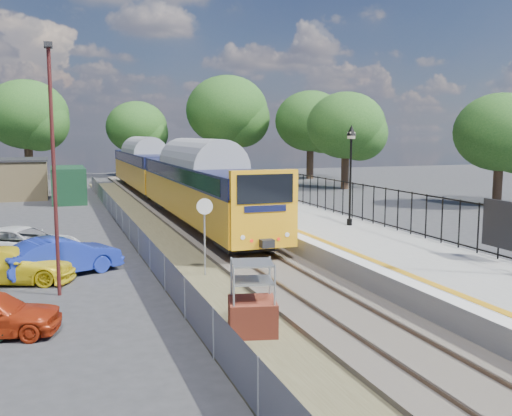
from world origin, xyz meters
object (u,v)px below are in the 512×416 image
car_yellow (12,265)px  carpark_lamp (53,156)px  victorian_lamp_north (351,151)px  train (165,173)px  brick_plinth (252,300)px  car_blue (62,256)px  speed_sign (205,224)px  car_white (22,244)px

car_yellow → carpark_lamp: bearing=-128.1°
victorian_lamp_north → carpark_lamp: carpark_lamp is taller
train → carpark_lamp: carpark_lamp is taller
brick_plinth → car_yellow: 9.76m
victorian_lamp_north → car_blue: 13.24m
train → car_blue: train is taller
speed_sign → brick_plinth: bearing=-80.9°
victorian_lamp_north → car_white: (-14.09, 1.32, -3.61)m
train → victorian_lamp_north: bearing=-73.1°
brick_plinth → car_blue: (-4.48, 8.14, -0.22)m
speed_sign → car_blue: bearing=170.0°
car_white → carpark_lamp: bearing=-138.1°
carpark_lamp → car_blue: 4.59m
carpark_lamp → car_blue: (0.13, 2.70, -3.71)m
train → car_white: 18.42m
train → brick_plinth: bearing=-96.0°
brick_plinth → car_blue: 9.29m
victorian_lamp_north → speed_sign: size_ratio=1.62×
brick_plinth → car_white: size_ratio=0.39×
car_blue → car_white: car_blue is taller
car_blue → car_white: 3.31m
victorian_lamp_north → car_yellow: 14.88m
car_yellow → car_white: bearing=14.6°
train → car_yellow: size_ratio=9.69×
speed_sign → car_yellow: 6.74m
carpark_lamp → car_white: size_ratio=1.58×
victorian_lamp_north → car_blue: bearing=-172.5°
speed_sign → carpark_lamp: (-4.96, -0.72, 2.48)m
carpark_lamp → train: bearing=71.1°
brick_plinth → car_white: bearing=118.1°
victorian_lamp_north → car_yellow: bearing=-171.3°
train → car_blue: (-7.33, -19.08, -1.64)m
car_yellow → speed_sign: bearing=-85.4°
train → car_white: train is taller
victorian_lamp_north → carpark_lamp: bearing=-161.1°
carpark_lamp → car_yellow: size_ratio=1.85×
victorian_lamp_north → brick_plinth: bearing=-129.8°
speed_sign → car_white: (-6.29, 4.95, -1.25)m
car_blue → brick_plinth: bearing=-173.8°
car_blue → speed_sign: bearing=-135.0°
victorian_lamp_north → brick_plinth: 13.18m
car_white → train: bearing=-0.0°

